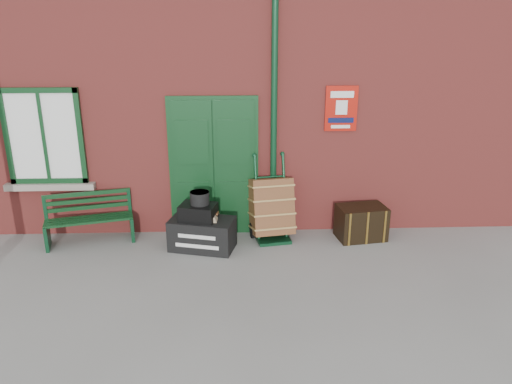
{
  "coord_description": "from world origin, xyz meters",
  "views": [
    {
      "loc": [
        0.07,
        -6.2,
        3.38
      ],
      "look_at": [
        0.34,
        0.6,
        1.0
      ],
      "focal_mm": 35.0,
      "sensor_mm": 36.0,
      "label": 1
    }
  ],
  "objects_px": {
    "bench": "(89,217)",
    "porter_trolley": "(271,207)",
    "houdini_trunk": "(202,234)",
    "dark_trunk": "(361,222)"
  },
  "relations": [
    {
      "from": "bench",
      "to": "houdini_trunk",
      "type": "xyz_separation_m",
      "value": [
        1.8,
        -0.33,
        -0.17
      ]
    },
    {
      "from": "bench",
      "to": "dark_trunk",
      "type": "bearing_deg",
      "value": -15.01
    },
    {
      "from": "bench",
      "to": "houdini_trunk",
      "type": "height_order",
      "value": "bench"
    },
    {
      "from": "houdini_trunk",
      "to": "porter_trolley",
      "type": "xyz_separation_m",
      "value": [
        1.09,
        0.38,
        0.28
      ]
    },
    {
      "from": "bench",
      "to": "dark_trunk",
      "type": "height_order",
      "value": "bench"
    },
    {
      "from": "bench",
      "to": "porter_trolley",
      "type": "height_order",
      "value": "porter_trolley"
    },
    {
      "from": "bench",
      "to": "dark_trunk",
      "type": "distance_m",
      "value": 4.33
    },
    {
      "from": "bench",
      "to": "houdini_trunk",
      "type": "bearing_deg",
      "value": -24.86
    },
    {
      "from": "porter_trolley",
      "to": "bench",
      "type": "bearing_deg",
      "value": 171.15
    },
    {
      "from": "bench",
      "to": "porter_trolley",
      "type": "xyz_separation_m",
      "value": [
        2.88,
        0.04,
        0.1
      ]
    }
  ]
}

